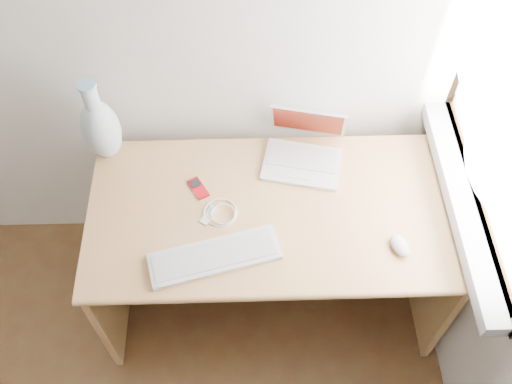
{
  "coord_description": "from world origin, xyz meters",
  "views": [
    {
      "loc": [
        0.93,
        0.2,
        2.44
      ],
      "look_at": [
        0.97,
        1.35,
        0.81
      ],
      "focal_mm": 40.0,
      "sensor_mm": 36.0,
      "label": 1
    }
  ],
  "objects_px": {
    "vase": "(101,128)",
    "desk": "(271,221)",
    "external_keyboard": "(214,256)",
    "laptop": "(301,150)"
  },
  "relations": [
    {
      "from": "vase",
      "to": "desk",
      "type": "bearing_deg",
      "value": -17.69
    },
    {
      "from": "desk",
      "to": "vase",
      "type": "bearing_deg",
      "value": 162.31
    },
    {
      "from": "external_keyboard",
      "to": "laptop",
      "type": "bearing_deg",
      "value": 38.75
    },
    {
      "from": "laptop",
      "to": "external_keyboard",
      "type": "bearing_deg",
      "value": -114.68
    },
    {
      "from": "laptop",
      "to": "desk",
      "type": "bearing_deg",
      "value": -113.95
    },
    {
      "from": "laptop",
      "to": "external_keyboard",
      "type": "height_order",
      "value": "laptop"
    },
    {
      "from": "external_keyboard",
      "to": "vase",
      "type": "xyz_separation_m",
      "value": [
        -0.42,
        0.47,
        0.14
      ]
    },
    {
      "from": "laptop",
      "to": "vase",
      "type": "relative_size",
      "value": 0.88
    },
    {
      "from": "desk",
      "to": "laptop",
      "type": "bearing_deg",
      "value": 53.54
    },
    {
      "from": "desk",
      "to": "laptop",
      "type": "xyz_separation_m",
      "value": [
        0.12,
        0.16,
        0.25
      ]
    }
  ]
}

